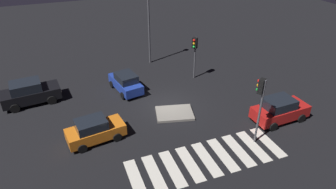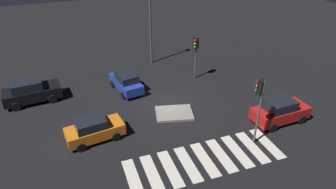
% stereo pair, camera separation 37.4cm
% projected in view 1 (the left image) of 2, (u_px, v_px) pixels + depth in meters
% --- Properties ---
extents(ground_plane, '(80.00, 80.00, 0.00)m').
position_uv_depth(ground_plane, '(168.00, 105.00, 24.06)').
color(ground_plane, black).
extents(traffic_island, '(3.21, 2.70, 0.18)m').
position_uv_depth(traffic_island, '(174.00, 113.00, 22.90)').
color(traffic_island, gray).
rests_on(traffic_island, ground).
extents(car_red, '(4.30, 2.14, 1.84)m').
position_uv_depth(car_red, '(280.00, 110.00, 21.85)').
color(car_red, red).
rests_on(car_red, ground).
extents(car_black, '(4.60, 2.45, 1.94)m').
position_uv_depth(car_black, '(30.00, 93.00, 23.92)').
color(car_black, black).
rests_on(car_black, ground).
extents(car_orange, '(4.01, 2.23, 1.68)m').
position_uv_depth(car_orange, '(95.00, 130.00, 19.84)').
color(car_orange, orange).
rests_on(car_orange, ground).
extents(car_blue, '(2.35, 4.05, 1.68)m').
position_uv_depth(car_blue, '(126.00, 82.00, 25.70)').
color(car_blue, '#1E389E').
rests_on(car_blue, ground).
extents(traffic_light_east, '(0.54, 0.53, 4.67)m').
position_uv_depth(traffic_light_east, '(260.00, 96.00, 18.41)').
color(traffic_light_east, '#47474C').
rests_on(traffic_light_east, ground).
extents(traffic_light_north, '(0.53, 0.54, 4.01)m').
position_uv_depth(traffic_light_north, '(195.00, 48.00, 26.62)').
color(traffic_light_north, '#47474C').
rests_on(traffic_light_north, ground).
extents(street_lamp, '(0.56, 0.56, 7.78)m').
position_uv_depth(street_lamp, '(148.00, 12.00, 28.65)').
color(street_lamp, '#47474C').
rests_on(street_lamp, ground).
extents(crosswalk_near, '(9.90, 3.20, 0.02)m').
position_uv_depth(crosswalk_near, '(207.00, 159.00, 18.62)').
color(crosswalk_near, silver).
rests_on(crosswalk_near, ground).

